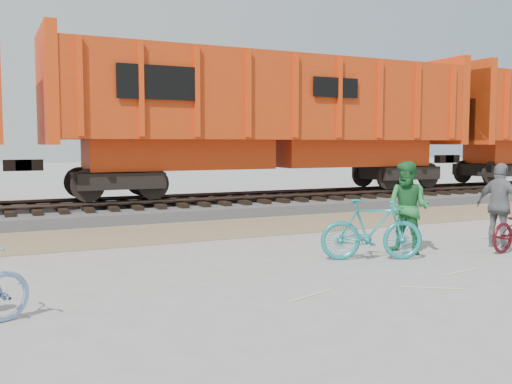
% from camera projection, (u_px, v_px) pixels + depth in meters
% --- Properties ---
extents(ground, '(120.00, 120.00, 0.00)m').
position_uv_depth(ground, '(339.00, 276.00, 9.09)').
color(ground, '#9E9E99').
rests_on(ground, ground).
extents(gravel_strip, '(120.00, 3.00, 0.02)m').
position_uv_depth(gravel_strip, '(214.00, 229.00, 14.04)').
color(gravel_strip, '#8C7657').
rests_on(gravel_strip, ground).
extents(ballast_bed, '(120.00, 4.00, 0.30)m').
position_uv_depth(ballast_bed, '(172.00, 209.00, 17.18)').
color(ballast_bed, slate).
rests_on(ballast_bed, ground).
extents(track, '(120.00, 2.60, 0.24)m').
position_uv_depth(track, '(172.00, 198.00, 17.15)').
color(track, black).
rests_on(track, ballast_bed).
extents(hopper_car_center, '(14.00, 3.13, 4.65)m').
position_uv_depth(hopper_car_center, '(272.00, 116.00, 18.38)').
color(hopper_car_center, black).
rests_on(hopper_car_center, track).
extents(bicycle_teal, '(1.92, 1.21, 1.12)m').
position_uv_depth(bicycle_teal, '(372.00, 230.00, 10.33)').
color(bicycle_teal, teal).
rests_on(bicycle_teal, ground).
extents(person_man, '(0.98, 1.07, 1.78)m').
position_uv_depth(person_man, '(408.00, 208.00, 10.91)').
color(person_man, '#226C32').
rests_on(person_man, ground).
extents(person_woman, '(0.63, 1.08, 1.73)m').
position_uv_depth(person_woman, '(500.00, 205.00, 11.58)').
color(person_woman, slate).
rests_on(person_woman, ground).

